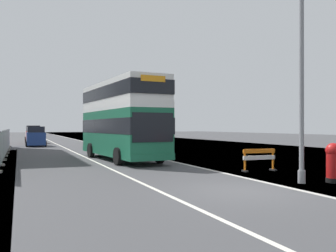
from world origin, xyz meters
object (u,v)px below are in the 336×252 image
at_px(car_oncoming_near, 36,137).
at_px(car_receding_mid, 33,135).
at_px(red_pillar_postbox, 333,161).
at_px(roadworks_barrier, 259,157).
at_px(double_decker_bus, 121,119).
at_px(car_receding_far, 32,134).
at_px(lamppost_foreground, 302,66).

distance_m(car_oncoming_near, car_receding_mid, 7.90).
height_order(red_pillar_postbox, roadworks_barrier, red_pillar_postbox).
height_order(double_decker_bus, roadworks_barrier, double_decker_bus).
distance_m(car_receding_mid, car_receding_far, 8.96).
relative_size(double_decker_bus, red_pillar_postbox, 6.76).
distance_m(red_pillar_postbox, car_oncoming_near, 33.60).
bearing_deg(red_pillar_postbox, car_receding_mid, 103.40).
distance_m(lamppost_foreground, car_oncoming_near, 33.14).
bearing_deg(double_decker_bus, roadworks_barrier, -61.33).
bearing_deg(roadworks_barrier, red_pillar_postbox, -83.43).
height_order(lamppost_foreground, car_receding_mid, lamppost_foreground).
bearing_deg(car_oncoming_near, lamppost_foreground, -75.46).
bearing_deg(car_oncoming_near, car_receding_mid, 90.02).
relative_size(double_decker_bus, car_receding_mid, 2.31).
distance_m(roadworks_barrier, car_receding_far, 45.85).
xyz_separation_m(double_decker_bus, car_receding_far, (-4.33, 36.49, -1.65)).
bearing_deg(car_receding_mid, double_decker_bus, -80.81).
xyz_separation_m(lamppost_foreground, car_receding_mid, (-8.28, 39.81, -3.39)).
xyz_separation_m(red_pillar_postbox, car_receding_mid, (-9.56, 40.11, 0.24)).
bearing_deg(red_pillar_postbox, double_decker_bus, 112.08).
xyz_separation_m(double_decker_bus, roadworks_barrier, (4.63, -8.47, -2.00)).
height_order(lamppost_foreground, car_oncoming_near, lamppost_foreground).
bearing_deg(car_oncoming_near, car_receding_far, 89.61).
distance_m(car_oncoming_near, car_receding_far, 16.87).
xyz_separation_m(double_decker_bus, car_receding_mid, (-4.45, 27.52, -1.60)).
bearing_deg(car_receding_far, lamppost_foreground, -80.50).
distance_m(double_decker_bus, roadworks_barrier, 9.86).
relative_size(car_oncoming_near, car_receding_far, 0.94).
relative_size(red_pillar_postbox, car_oncoming_near, 0.40).
distance_m(double_decker_bus, car_receding_far, 36.78).
height_order(lamppost_foreground, red_pillar_postbox, lamppost_foreground).
relative_size(lamppost_foreground, car_oncoming_near, 2.44).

